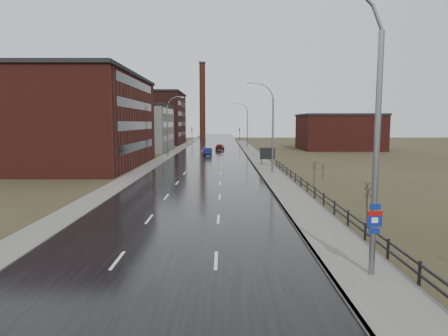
{
  "coord_description": "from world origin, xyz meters",
  "views": [
    {
      "loc": [
        2.66,
        -13.97,
        6.44
      ],
      "look_at": [
        2.68,
        16.2,
        3.0
      ],
      "focal_mm": 32.0,
      "sensor_mm": 36.0,
      "label": 1
    }
  ],
  "objects_px": {
    "streetlight_main": "(369,132)",
    "car_far": "(220,147)",
    "billboard": "(267,154)",
    "car_near": "(208,152)"
  },
  "relations": [
    {
      "from": "streetlight_main",
      "to": "car_far",
      "type": "distance_m",
      "value": 77.44
    },
    {
      "from": "billboard",
      "to": "car_near",
      "type": "relative_size",
      "value": 0.64
    },
    {
      "from": "streetlight_main",
      "to": "billboard",
      "type": "height_order",
      "value": "streetlight_main"
    },
    {
      "from": "car_near",
      "to": "streetlight_main",
      "type": "bearing_deg",
      "value": -81.65
    },
    {
      "from": "car_near",
      "to": "billboard",
      "type": "bearing_deg",
      "value": -63.4
    },
    {
      "from": "streetlight_main",
      "to": "car_far",
      "type": "bearing_deg",
      "value": 94.98
    },
    {
      "from": "car_far",
      "to": "car_near",
      "type": "bearing_deg",
      "value": 88.96
    },
    {
      "from": "streetlight_main",
      "to": "car_near",
      "type": "xyz_separation_m",
      "value": [
        -8.9,
        61.8,
        -5.35
      ]
    },
    {
      "from": "car_near",
      "to": "car_far",
      "type": "bearing_deg",
      "value": 81.91
    },
    {
      "from": "car_near",
      "to": "car_far",
      "type": "height_order",
      "value": "car_far"
    }
  ]
}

